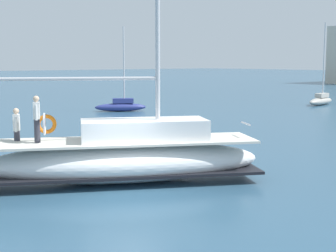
# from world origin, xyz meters

# --- Properties ---
(ground_plane) EXTENTS (400.00, 400.00, 0.00)m
(ground_plane) POSITION_xyz_m (0.00, 0.00, 0.00)
(ground_plane) COLOR #2D516B
(main_sailboat) EXTENTS (6.79, 9.55, 12.40)m
(main_sailboat) POSITION_xyz_m (-1.56, 1.01, 0.90)
(main_sailboat) COLOR white
(main_sailboat) RESTS_ON ground
(moored_sloop_near) EXTENTS (1.75, 4.59, 7.83)m
(moored_sloop_near) POSITION_xyz_m (-14.35, 32.84, 0.53)
(moored_sloop_near) COLOR #B7B2A8
(moored_sloop_near) RESTS_ON ground
(moored_cutter_right) EXTENTS (3.05, 4.20, 7.03)m
(moored_cutter_right) POSITION_xyz_m (-21.75, 14.66, 0.50)
(moored_cutter_right) COLOR navy
(moored_cutter_right) RESTS_ON ground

